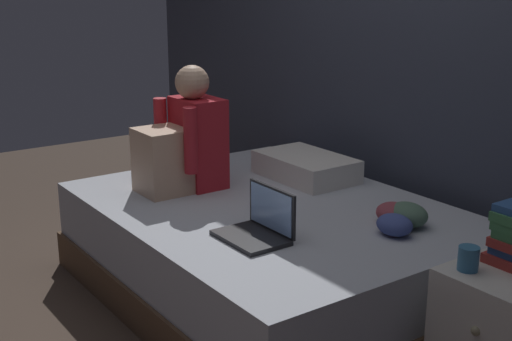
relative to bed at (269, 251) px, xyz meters
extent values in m
plane|color=#47382D|center=(0.20, -0.30, -0.24)|extent=(8.00, 8.00, 0.00)
cube|color=#383D4C|center=(0.20, 0.90, 1.11)|extent=(5.60, 0.10, 2.70)
cube|color=brown|center=(0.00, 0.00, -0.14)|extent=(2.00, 1.50, 0.19)
cube|color=#B2B7C1|center=(0.00, 0.00, 0.10)|extent=(1.96, 1.46, 0.29)
sphere|color=gray|center=(1.30, -0.07, 0.16)|extent=(0.04, 0.04, 0.04)
cube|color=#B21E28|center=(-0.50, -0.11, 0.48)|extent=(0.30, 0.20, 0.48)
sphere|color=tan|center=(-0.50, -0.14, 0.81)|extent=(0.18, 0.18, 0.18)
cube|color=tan|center=(-0.50, -0.33, 0.41)|extent=(0.26, 0.24, 0.34)
cylinder|color=#B21E28|center=(-0.66, -0.25, 0.54)|extent=(0.07, 0.07, 0.34)
cylinder|color=#B21E28|center=(-0.34, -0.25, 0.54)|extent=(0.07, 0.07, 0.34)
cube|color=black|center=(0.33, -0.35, 0.25)|extent=(0.32, 0.22, 0.02)
cube|color=black|center=(0.33, -0.23, 0.36)|extent=(0.32, 0.01, 0.20)
cube|color=#8CB2EA|center=(0.33, -0.24, 0.36)|extent=(0.29, 0.00, 0.18)
cube|color=silver|center=(-0.27, 0.45, 0.31)|extent=(0.56, 0.36, 0.13)
cylinder|color=teal|center=(1.17, 0.03, 0.36)|extent=(0.08, 0.08, 0.09)
ellipsoid|color=#4C6B56|center=(0.60, 0.33, 0.30)|extent=(0.20, 0.17, 0.11)
ellipsoid|color=#8E3D47|center=(0.55, 0.31, 0.29)|extent=(0.18, 0.15, 0.10)
ellipsoid|color=#3D4C8E|center=(0.64, 0.20, 0.29)|extent=(0.17, 0.14, 0.09)
camera|label=1|loc=(2.59, -1.92, 1.34)|focal=47.96mm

